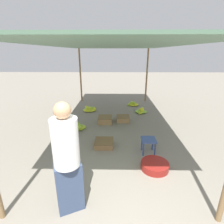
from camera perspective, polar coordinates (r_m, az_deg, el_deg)
name	(u,v)px	position (r m, az deg, el deg)	size (l,w,h in m)	color
canopy_post_back_left	(80,76)	(8.79, -10.25, 11.58)	(0.08, 0.08, 2.50)	olive
canopy_post_back_right	(147,76)	(8.76, 11.28, 11.49)	(0.08, 0.08, 2.50)	olive
canopy_tarp	(113,45)	(5.25, 0.20, 20.93)	(3.61, 7.01, 0.04)	#567A60
vendor_foreground	(67,159)	(2.65, -14.51, -14.56)	(0.49, 0.49, 1.75)	#384766
stool	(148,142)	(4.35, 11.83, -9.45)	(0.34, 0.34, 0.38)	#384C84
basin_black	(155,166)	(3.96, 13.77, -16.65)	(0.59, 0.59, 0.15)	maroon
banana_pile_left_0	(63,138)	(5.08, -15.58, -8.20)	(0.53, 0.44, 0.22)	#9CC330
banana_pile_left_1	(78,127)	(5.73, -11.18, -4.67)	(0.54, 0.57, 0.25)	#83B935
banana_pile_left_2	(90,109)	(7.40, -7.32, 0.97)	(0.57, 0.55, 0.19)	#78B437
banana_pile_right_0	(141,111)	(7.19, 9.42, 0.36)	(0.47, 0.62, 0.23)	#C0D12A
banana_pile_right_1	(132,104)	(8.11, 6.69, 2.64)	(0.55, 0.43, 0.20)	#A4C62F
crate_near	(123,119)	(6.25, 3.58, -2.16)	(0.45, 0.45, 0.19)	#9E7A4C
crate_mid	(104,143)	(4.66, -2.62, -10.17)	(0.48, 0.48, 0.16)	olive
crate_far	(105,120)	(6.09, -2.25, -2.52)	(0.48, 0.48, 0.22)	#9E7A4C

